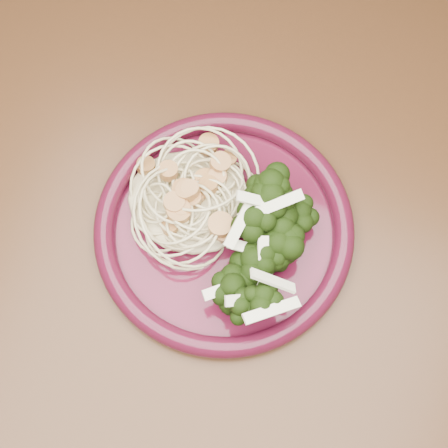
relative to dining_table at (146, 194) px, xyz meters
name	(u,v)px	position (x,y,z in m)	size (l,w,h in m)	color
dining_table	(146,194)	(0.00, 0.00, 0.00)	(1.20, 0.80, 0.75)	#472814
dinner_plate	(224,228)	(0.12, -0.04, 0.11)	(0.33, 0.33, 0.02)	#480D20
spaghetti_pile	(189,198)	(0.08, -0.03, 0.12)	(0.13, 0.11, 0.03)	beige
scallop_cluster	(187,183)	(0.08, -0.03, 0.15)	(0.12, 0.12, 0.04)	#BB8345
broccoli_pile	(269,254)	(0.17, -0.06, 0.13)	(0.09, 0.14, 0.05)	black
onion_garnish	(271,243)	(0.17, -0.06, 0.16)	(0.06, 0.09, 0.05)	#F2F2CB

